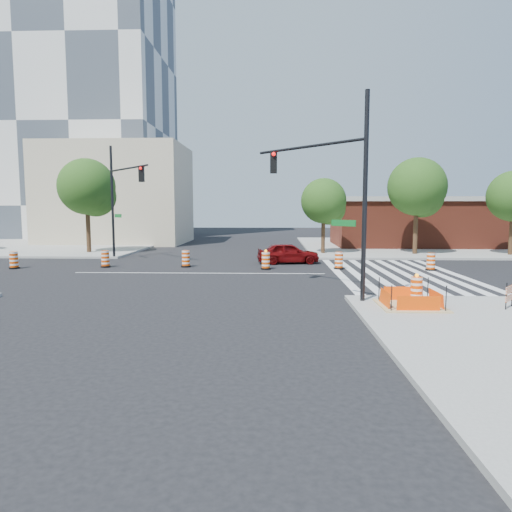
% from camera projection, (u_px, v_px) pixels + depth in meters
% --- Properties ---
extents(ground, '(120.00, 120.00, 0.00)m').
position_uv_depth(ground, '(199.00, 273.00, 25.44)').
color(ground, black).
rests_on(ground, ground).
extents(sidewalk_ne, '(22.00, 22.00, 0.15)m').
position_uv_depth(sidewalk_ne, '(421.00, 246.00, 42.65)').
color(sidewalk_ne, gray).
rests_on(sidewalk_ne, ground).
extents(sidewalk_nw, '(22.00, 22.00, 0.15)m').
position_uv_depth(sidewalk_nw, '(44.00, 245.00, 43.99)').
color(sidewalk_nw, gray).
rests_on(sidewalk_nw, ground).
extents(crosswalk_east, '(6.75, 13.50, 0.01)m').
position_uv_depth(crosswalk_east, '(397.00, 274.00, 25.03)').
color(crosswalk_east, silver).
rests_on(crosswalk_east, ground).
extents(lane_centerline, '(14.00, 0.12, 0.01)m').
position_uv_depth(lane_centerline, '(199.00, 273.00, 25.43)').
color(lane_centerline, silver).
rests_on(lane_centerline, ground).
extents(excavation_pit, '(2.20, 2.20, 0.90)m').
position_uv_depth(excavation_pit, '(410.00, 304.00, 16.13)').
color(excavation_pit, tan).
rests_on(excavation_pit, ground).
extents(tower_nw, '(28.00, 18.00, 45.00)m').
position_uv_depth(tower_nw, '(52.00, 59.00, 57.77)').
color(tower_nw, silver).
rests_on(tower_nw, ground).
extents(brick_storefront, '(16.50, 8.50, 4.60)m').
position_uv_depth(brick_storefront, '(422.00, 222.00, 42.41)').
color(brick_storefront, maroon).
rests_on(brick_storefront, ground).
extents(beige_midrise, '(14.00, 10.00, 10.00)m').
position_uv_depth(beige_midrise, '(118.00, 195.00, 47.22)').
color(beige_midrise, '#C3B695').
rests_on(beige_midrise, ground).
extents(red_coupe, '(4.23, 2.20, 1.38)m').
position_uv_depth(red_coupe, '(288.00, 253.00, 29.83)').
color(red_coupe, '#5C0709').
rests_on(red_coupe, ground).
extents(signal_pole_se, '(4.08, 4.34, 7.71)m').
position_uv_depth(signal_pole_se, '(331.00, 179.00, 17.88)').
color(signal_pole_se, black).
rests_on(signal_pole_se, ground).
extents(signal_pole_nw, '(3.95, 4.59, 7.83)m').
position_uv_depth(signal_pole_nw, '(121.00, 191.00, 31.10)').
color(signal_pole_nw, black).
rests_on(signal_pole_nw, ground).
extents(pit_drum, '(0.53, 0.53, 1.05)m').
position_uv_depth(pit_drum, '(416.00, 290.00, 16.99)').
color(pit_drum, black).
rests_on(pit_drum, ground).
extents(barricade, '(0.55, 0.61, 0.93)m').
position_uv_depth(barricade, '(509.00, 294.00, 15.83)').
color(barricade, '#E14504').
rests_on(barricade, ground).
extents(tree_north_b, '(4.40, 4.40, 7.48)m').
position_uv_depth(tree_north_b, '(88.00, 190.00, 35.71)').
color(tree_north_b, '#382314').
rests_on(tree_north_b, ground).
extents(tree_north_c, '(3.48, 3.48, 5.91)m').
position_uv_depth(tree_north_c, '(324.00, 204.00, 35.06)').
color(tree_north_c, '#382314').
rests_on(tree_north_c, ground).
extents(tree_north_d, '(4.35, 4.35, 7.40)m').
position_uv_depth(tree_north_d, '(417.00, 190.00, 34.33)').
color(tree_north_d, '#382314').
rests_on(tree_north_d, ground).
extents(median_drum_0, '(0.60, 0.60, 1.02)m').
position_uv_depth(median_drum_0, '(14.00, 261.00, 27.26)').
color(median_drum_0, black).
rests_on(median_drum_0, ground).
extents(median_drum_1, '(0.60, 0.60, 1.02)m').
position_uv_depth(median_drum_1, '(105.00, 260.00, 27.91)').
color(median_drum_1, black).
rests_on(median_drum_1, ground).
extents(median_drum_2, '(0.60, 0.60, 1.02)m').
position_uv_depth(median_drum_2, '(186.00, 259.00, 28.01)').
color(median_drum_2, black).
rests_on(median_drum_2, ground).
extents(median_drum_3, '(0.60, 0.60, 1.18)m').
position_uv_depth(median_drum_3, '(266.00, 261.00, 26.93)').
color(median_drum_3, black).
rests_on(median_drum_3, ground).
extents(median_drum_4, '(0.60, 0.60, 1.02)m').
position_uv_depth(median_drum_4, '(339.00, 261.00, 27.06)').
color(median_drum_4, black).
rests_on(median_drum_4, ground).
extents(median_drum_5, '(0.60, 0.60, 1.02)m').
position_uv_depth(median_drum_5, '(431.00, 262.00, 26.43)').
color(median_drum_5, black).
rests_on(median_drum_5, ground).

